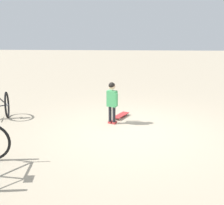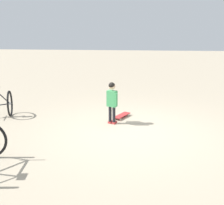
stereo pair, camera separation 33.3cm
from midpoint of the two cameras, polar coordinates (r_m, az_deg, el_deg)
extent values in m
plane|color=tan|center=(6.53, 5.32, -6.03)|extent=(50.00, 50.00, 0.00)
cylinder|color=black|center=(7.02, 0.96, -2.40)|extent=(0.08, 0.08, 0.42)
cube|color=#B73333|center=(7.11, 1.07, -3.99)|extent=(0.13, 0.17, 0.05)
cylinder|color=black|center=(6.97, 1.77, -2.53)|extent=(0.08, 0.08, 0.42)
cube|color=#B73333|center=(7.06, 1.86, -4.13)|extent=(0.13, 0.17, 0.05)
cube|color=#3F9959|center=(6.88, 1.39, 0.80)|extent=(0.28, 0.22, 0.40)
cylinder|color=#3F9959|center=(7.04, 0.64, 1.12)|extent=(0.06, 0.06, 0.32)
cylinder|color=#3F9959|center=(6.76, 2.32, 0.53)|extent=(0.06, 0.06, 0.32)
sphere|color=beige|center=(6.81, 1.40, 3.37)|extent=(0.17, 0.17, 0.17)
sphere|color=black|center=(6.80, 1.36, 3.47)|extent=(0.16, 0.16, 0.16)
cube|color=#B22D2D|center=(7.53, 3.31, -2.61)|extent=(0.45, 0.64, 0.02)
cube|color=#B7B7BC|center=(7.71, 4.09, -2.30)|extent=(0.11, 0.08, 0.02)
cube|color=#B7B7BC|center=(7.35, 2.49, -3.15)|extent=(0.11, 0.08, 0.02)
cylinder|color=beige|center=(7.75, 3.60, -2.38)|extent=(0.05, 0.06, 0.06)
cylinder|color=beige|center=(7.69, 4.58, -2.55)|extent=(0.05, 0.06, 0.06)
cylinder|color=beige|center=(7.39, 1.98, -3.22)|extent=(0.05, 0.06, 0.06)
cylinder|color=beige|center=(7.32, 3.00, -3.42)|extent=(0.05, 0.06, 0.06)
torus|color=black|center=(8.00, -19.05, -0.20)|extent=(0.26, 0.69, 0.71)
cylinder|color=#B7B7BC|center=(8.00, -19.05, -0.20)|extent=(0.07, 0.07, 0.06)
cylinder|color=black|center=(8.04, -20.55, -0.45)|extent=(0.42, 0.15, 0.08)
cylinder|color=black|center=(7.98, -20.34, 1.05)|extent=(0.34, 0.13, 0.40)
camera|label=1|loc=(0.17, -88.62, 0.37)|focal=44.73mm
camera|label=2|loc=(0.17, 91.38, -0.37)|focal=44.73mm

